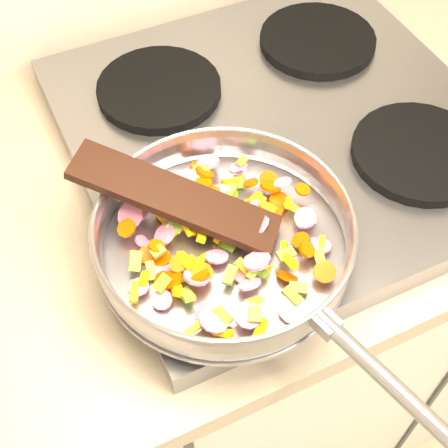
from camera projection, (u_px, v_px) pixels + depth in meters
name	position (u px, v px, depth m)	size (l,w,h in m)	color
cooktop	(282.00, 133.00, 0.93)	(0.60, 0.60, 0.04)	#939399
grate_fl	(240.00, 221.00, 0.80)	(0.19, 0.19, 0.02)	black
grate_fr	(419.00, 153.00, 0.87)	(0.19, 0.19, 0.02)	black
grate_bl	(159.00, 89.00, 0.95)	(0.19, 0.19, 0.02)	black
grate_br	(318.00, 40.00, 1.02)	(0.19, 0.19, 0.02)	black
saute_pan	(225.00, 235.00, 0.74)	(0.35, 0.51, 0.06)	#9E9EA5
vegetable_heap	(222.00, 238.00, 0.75)	(0.26, 0.28, 0.05)	yellow
wooden_spatula	(175.00, 198.00, 0.74)	(0.26, 0.06, 0.01)	black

